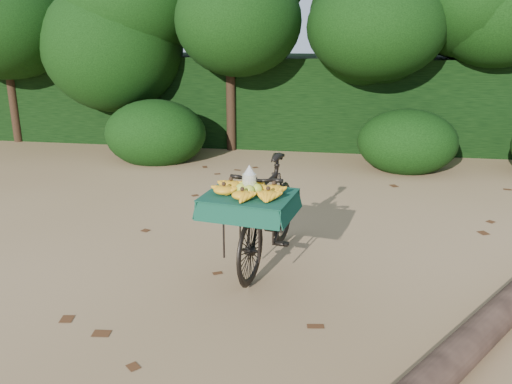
# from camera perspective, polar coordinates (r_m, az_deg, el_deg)

# --- Properties ---
(ground) EXTENTS (80.00, 80.00, 0.00)m
(ground) POSITION_cam_1_polar(r_m,az_deg,el_deg) (5.67, 4.22, -8.39)
(ground) COLOR tan
(ground) RESTS_ON ground
(vendor_bicycle) EXTENTS (0.96, 1.95, 1.13)m
(vendor_bicycle) POSITION_cam_1_polar(r_m,az_deg,el_deg) (5.65, 1.20, -2.06)
(vendor_bicycle) COLOR black
(vendor_bicycle) RESTS_ON ground
(fallen_log) EXTENTS (2.34, 3.21, 0.27)m
(fallen_log) POSITION_cam_1_polar(r_m,az_deg,el_deg) (5.14, 24.62, -11.32)
(fallen_log) COLOR brown
(fallen_log) RESTS_ON ground
(hedge_backdrop) EXTENTS (26.00, 1.80, 1.80)m
(hedge_backdrop) POSITION_cam_1_polar(r_m,az_deg,el_deg) (11.50, 7.25, 9.53)
(hedge_backdrop) COLOR black
(hedge_backdrop) RESTS_ON ground
(tree_row) EXTENTS (14.50, 2.00, 4.00)m
(tree_row) POSITION_cam_1_polar(r_m,az_deg,el_deg) (10.65, 3.68, 14.95)
(tree_row) COLOR black
(tree_row) RESTS_ON ground
(bush_clumps) EXTENTS (8.80, 1.70, 0.90)m
(bush_clumps) POSITION_cam_1_polar(r_m,az_deg,el_deg) (9.60, 9.64, 5.11)
(bush_clumps) COLOR black
(bush_clumps) RESTS_ON ground
(leaf_litter) EXTENTS (7.00, 7.30, 0.01)m
(leaf_litter) POSITION_cam_1_polar(r_m,az_deg,el_deg) (6.26, 4.77, -5.77)
(leaf_litter) COLOR #472713
(leaf_litter) RESTS_ON ground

